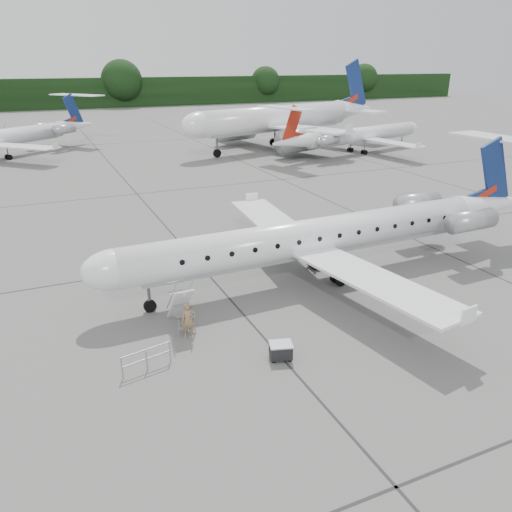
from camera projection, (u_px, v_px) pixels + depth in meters
name	position (u px, v px, depth m)	size (l,w,h in m)	color
ground	(342.00, 290.00, 28.95)	(320.00, 320.00, 0.00)	#60605D
treeline	(84.00, 93.00, 138.14)	(260.00, 4.00, 8.00)	black
main_regional_jet	(313.00, 220.00, 29.03)	(29.44, 21.20, 7.55)	white
airstair	(180.00, 305.00, 24.58)	(0.85, 2.11, 2.37)	white
passenger	(188.00, 320.00, 23.67)	(0.66, 0.43, 1.81)	olive
safety_railing	(147.00, 360.00, 21.26)	(2.20, 0.08, 1.00)	#94979C
baggage_cart	(281.00, 351.00, 22.09)	(0.96, 0.78, 0.83)	black
bg_narrowbody	(277.00, 106.00, 72.95)	(34.90, 25.13, 12.53)	white
bg_regional_right	(364.00, 127.00, 70.96)	(27.46, 19.77, 7.20)	white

